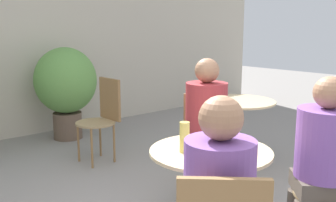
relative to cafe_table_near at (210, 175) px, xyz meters
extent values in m
cylinder|color=#CCB284|center=(0.00, 0.00, 0.15)|extent=(0.76, 0.76, 0.02)
cylinder|color=#2D2D33|center=(1.40, 0.93, -0.54)|extent=(0.40, 0.40, 0.01)
cylinder|color=#2D2D33|center=(1.40, 0.93, -0.19)|extent=(0.06, 0.06, 0.68)
cylinder|color=#CCB284|center=(1.40, 0.93, 0.15)|extent=(0.79, 0.79, 0.02)
cylinder|color=#997F56|center=(0.52, -0.51, -0.11)|extent=(0.43, 0.43, 0.02)
cylinder|color=#997F56|center=(0.51, 0.52, -0.11)|extent=(0.43, 0.43, 0.02)
cylinder|color=olive|center=(0.71, 0.53, -0.34)|extent=(0.02, 0.02, 0.43)
cylinder|color=olive|center=(0.51, 0.72, -0.34)|extent=(0.02, 0.02, 0.43)
cylinder|color=olive|center=(0.51, 0.33, -0.34)|extent=(0.02, 0.02, 0.43)
cylinder|color=olive|center=(0.32, 0.52, -0.34)|extent=(0.02, 0.02, 0.43)
cube|color=olive|center=(0.65, 0.66, 0.13)|extent=(0.28, 0.28, 0.46)
cylinder|color=#997F56|center=(0.39, 2.02, -0.11)|extent=(0.43, 0.43, 0.02)
cylinder|color=olive|center=(0.53, 1.89, -0.34)|extent=(0.02, 0.02, 0.43)
cylinder|color=olive|center=(0.52, 2.16, -0.34)|extent=(0.02, 0.02, 0.43)
cylinder|color=olive|center=(0.25, 1.88, -0.34)|extent=(0.02, 0.02, 0.43)
cylinder|color=olive|center=(0.24, 2.16, -0.34)|extent=(0.02, 0.02, 0.43)
cube|color=olive|center=(0.58, 2.03, 0.13)|extent=(0.04, 0.36, 0.46)
cylinder|color=#7A4C9E|center=(-0.48, -0.50, 0.21)|extent=(0.32, 0.32, 0.44)
sphere|color=#9E7051|center=(-0.48, -0.50, 0.53)|extent=(0.20, 0.20, 0.20)
cube|color=brown|center=(0.50, -0.48, -0.05)|extent=(0.46, 0.45, 0.11)
cylinder|color=#7A4C9E|center=(0.50, -0.48, 0.22)|extent=(0.36, 0.36, 0.43)
sphere|color=#9E7051|center=(0.50, -0.48, 0.53)|extent=(0.19, 0.19, 0.19)
cylinder|color=brown|center=(0.35, 0.46, -0.34)|extent=(0.10, 0.10, 0.42)
cylinder|color=brown|center=(0.45, 0.36, -0.34)|extent=(0.10, 0.10, 0.42)
cube|color=brown|center=(0.48, 0.50, -0.05)|extent=(0.42, 0.42, 0.10)
cylinder|color=#9E2D33|center=(0.48, 0.50, 0.24)|extent=(0.33, 0.33, 0.49)
sphere|color=#9E7051|center=(0.48, 0.50, 0.58)|extent=(0.19, 0.19, 0.19)
cylinder|color=#DBC65B|center=(-0.15, 0.08, 0.26)|extent=(0.06, 0.06, 0.19)
cylinder|color=beige|center=(0.17, -0.03, 0.24)|extent=(0.07, 0.07, 0.15)
cylinder|color=brown|center=(0.59, 3.07, -0.38)|extent=(0.37, 0.37, 0.35)
ellipsoid|color=#609947|center=(0.59, 3.07, 0.22)|extent=(0.80, 0.80, 0.85)
camera|label=1|loc=(-1.73, -1.57, 0.92)|focal=42.00mm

